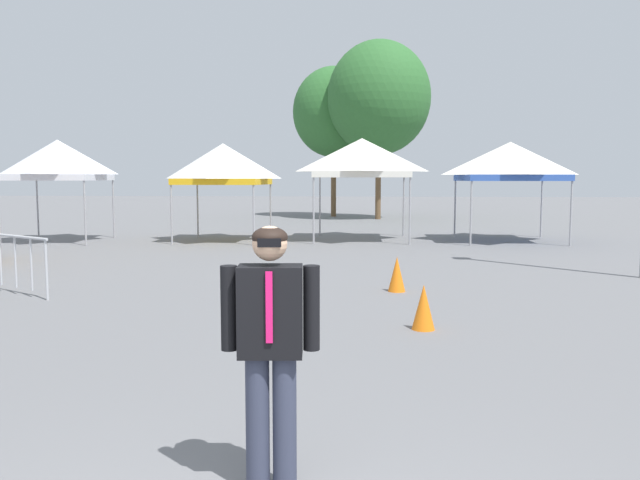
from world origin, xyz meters
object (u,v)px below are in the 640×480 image
canopy_tent_far_left (58,160)px  canopy_tent_center (223,164)px  canopy_tent_right_of_center (510,161)px  traffic_cone_near_barrier (423,307)px  person_foreground (271,339)px  crowd_barrier_by_lift (15,253)px  tree_behind_tents_left (334,112)px  canopy_tent_left_of_center (362,158)px  traffic_cone_lot_center (397,274)px  tree_behind_tents_center (379,98)px

canopy_tent_far_left → canopy_tent_center: size_ratio=1.03×
canopy_tent_far_left → canopy_tent_right_of_center: bearing=4.9°
canopy_tent_right_of_center → traffic_cone_near_barrier: canopy_tent_right_of_center is taller
person_foreground → canopy_tent_right_of_center: bearing=73.4°
person_foreground → traffic_cone_near_barrier: bearing=73.5°
person_foreground → crowd_barrier_by_lift: size_ratio=0.98×
canopy_tent_right_of_center → tree_behind_tents_left: size_ratio=0.41×
canopy_tent_left_of_center → traffic_cone_lot_center: (0.80, -9.89, -2.43)m
traffic_cone_lot_center → traffic_cone_near_barrier: traffic_cone_lot_center is taller
person_foreground → traffic_cone_lot_center: 7.76m
person_foreground → tree_behind_tents_center: (1.00, 28.54, 5.05)m
canopy_tent_left_of_center → tree_behind_tents_center: 11.52m
canopy_tent_left_of_center → traffic_cone_near_barrier: canopy_tent_left_of_center is taller
crowd_barrier_by_lift → person_foreground: bearing=-50.1°
tree_behind_tents_center → traffic_cone_lot_center: (0.13, -20.90, -5.76)m
canopy_tent_right_of_center → person_foreground: bearing=-106.6°
canopy_tent_center → crowd_barrier_by_lift: size_ratio=1.78×
tree_behind_tents_left → traffic_cone_near_barrier: (2.77, -25.91, -5.29)m
traffic_cone_lot_center → canopy_tent_center: bearing=120.3°
canopy_tent_left_of_center → canopy_tent_right_of_center: size_ratio=1.04×
canopy_tent_far_left → traffic_cone_lot_center: bearing=-38.6°
crowd_barrier_by_lift → canopy_tent_far_left: bearing=112.4°
crowd_barrier_by_lift → traffic_cone_lot_center: size_ratio=2.80×
tree_behind_tents_left → canopy_tent_right_of_center: bearing=-63.3°
tree_behind_tents_left → traffic_cone_near_barrier: size_ratio=12.75×
canopy_tent_right_of_center → tree_behind_tents_left: tree_behind_tents_left is taller
canopy_tent_right_of_center → canopy_tent_far_left: bearing=-175.1°
canopy_tent_left_of_center → crowd_barrier_by_lift: size_ratio=1.88×
traffic_cone_lot_center → canopy_tent_far_left: bearing=141.4°
canopy_tent_left_of_center → traffic_cone_lot_center: canopy_tent_left_of_center is taller
tree_behind_tents_left → traffic_cone_near_barrier: bearing=-83.9°
tree_behind_tents_center → person_foreground: bearing=-92.0°
canopy_tent_right_of_center → traffic_cone_lot_center: (-4.06, -9.83, -2.31)m
canopy_tent_right_of_center → traffic_cone_near_barrier: size_ratio=5.23×
canopy_tent_center → person_foreground: canopy_tent_center is taller
crowd_barrier_by_lift → tree_behind_tents_center: bearing=72.8°
canopy_tent_far_left → canopy_tent_right_of_center: size_ratio=1.01×
canopy_tent_right_of_center → crowd_barrier_by_lift: bearing=-135.7°
canopy_tent_right_of_center → tree_behind_tents_center: tree_behind_tents_center is taller
canopy_tent_right_of_center → person_foreground: canopy_tent_right_of_center is taller
tree_behind_tents_center → traffic_cone_lot_center: tree_behind_tents_center is taller
canopy_tent_left_of_center → traffic_cone_lot_center: bearing=-85.4°
canopy_tent_far_left → canopy_tent_left_of_center: bearing=7.6°
canopy_tent_far_left → crowd_barrier_by_lift: bearing=-67.6°
canopy_tent_center → tree_behind_tents_center: size_ratio=0.36×
canopy_tent_right_of_center → canopy_tent_left_of_center: bearing=179.4°
canopy_tent_left_of_center → crowd_barrier_by_lift: canopy_tent_left_of_center is taller
canopy_tent_far_left → traffic_cone_near_barrier: size_ratio=5.30×
canopy_tent_left_of_center → canopy_tent_far_left: bearing=-172.4°
crowd_barrier_by_lift → traffic_cone_near_barrier: crowd_barrier_by_lift is taller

